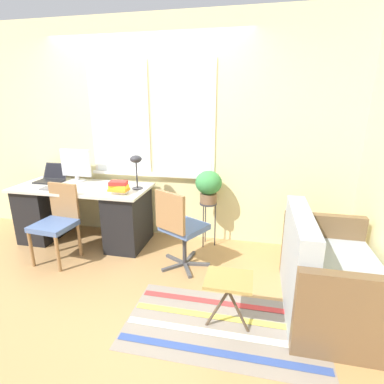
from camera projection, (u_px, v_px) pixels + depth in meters
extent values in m
plane|color=tan|center=(131.00, 260.00, 3.42)|extent=(14.00, 14.00, 0.00)
cube|color=beige|center=(150.00, 133.00, 3.77)|extent=(9.00, 0.06, 2.70)
cube|color=silver|center=(120.00, 120.00, 3.76)|extent=(0.78, 0.02, 1.39)
cube|color=white|center=(119.00, 120.00, 3.75)|extent=(0.71, 0.01, 1.32)
cube|color=silver|center=(183.00, 121.00, 3.59)|extent=(0.78, 0.02, 1.39)
cube|color=white|center=(183.00, 121.00, 3.58)|extent=(0.71, 0.01, 1.32)
cube|color=silver|center=(153.00, 174.00, 3.88)|extent=(1.65, 0.11, 0.04)
cube|color=beige|center=(82.00, 188.00, 3.70)|extent=(1.67, 0.71, 0.03)
cube|color=black|center=(44.00, 212.00, 3.92)|extent=(0.40, 0.63, 0.70)
cube|color=black|center=(128.00, 219.00, 3.68)|extent=(0.40, 0.63, 0.70)
cube|color=black|center=(49.00, 182.00, 3.87)|extent=(0.34, 0.22, 0.02)
cube|color=black|center=(56.00, 171.00, 3.99)|extent=(0.34, 0.11, 0.20)
cube|color=black|center=(56.00, 171.00, 3.98)|extent=(0.30, 0.09, 0.17)
cylinder|color=silver|center=(77.00, 181.00, 3.93)|extent=(0.21, 0.21, 0.02)
cylinder|color=silver|center=(77.00, 178.00, 3.92)|extent=(0.05, 0.05, 0.06)
cube|color=silver|center=(76.00, 163.00, 3.86)|extent=(0.41, 0.02, 0.35)
cube|color=silver|center=(75.00, 163.00, 3.85)|extent=(0.39, 0.01, 0.33)
cube|color=slate|center=(56.00, 189.00, 3.55)|extent=(0.37, 0.12, 0.02)
ellipsoid|color=black|center=(74.00, 190.00, 3.49)|extent=(0.04, 0.06, 0.03)
cylinder|color=#2D2D33|center=(137.00, 188.00, 3.59)|extent=(0.13, 0.13, 0.01)
cylinder|color=#2D2D33|center=(137.00, 175.00, 3.54)|extent=(0.02, 0.02, 0.32)
ellipsoid|color=#2D2D33|center=(136.00, 159.00, 3.49)|extent=(0.14, 0.14, 0.09)
cube|color=white|center=(120.00, 192.00, 3.41)|extent=(0.16, 0.12, 0.03)
cube|color=orange|center=(119.00, 190.00, 3.39)|extent=(0.22, 0.15, 0.03)
cube|color=yellow|center=(119.00, 187.00, 3.38)|extent=(0.21, 0.12, 0.04)
cube|color=red|center=(118.00, 183.00, 3.37)|extent=(0.21, 0.15, 0.04)
cylinder|color=olive|center=(31.00, 248.00, 3.23)|extent=(0.04, 0.04, 0.43)
cylinder|color=olive|center=(58.00, 253.00, 3.13)|extent=(0.04, 0.04, 0.43)
cylinder|color=olive|center=(54.00, 235.00, 3.55)|extent=(0.04, 0.04, 0.43)
cylinder|color=olive|center=(79.00, 239.00, 3.45)|extent=(0.04, 0.04, 0.43)
cube|color=#4C6699|center=(53.00, 226.00, 3.27)|extent=(0.44, 0.42, 0.06)
cube|color=olive|center=(64.00, 200.00, 3.40)|extent=(0.37, 0.07, 0.40)
cube|color=#47474C|center=(176.00, 259.00, 3.40)|extent=(0.26, 0.16, 0.03)
cube|color=#47474C|center=(174.00, 267.00, 3.24)|extent=(0.23, 0.22, 0.03)
cube|color=#47474C|center=(187.00, 270.00, 3.18)|extent=(0.15, 0.27, 0.03)
cube|color=#47474C|center=(197.00, 264.00, 3.30)|extent=(0.28, 0.07, 0.03)
cube|color=#47474C|center=(190.00, 258.00, 3.44)|extent=(0.09, 0.28, 0.03)
cylinder|color=#333338|center=(185.00, 246.00, 3.25)|extent=(0.04, 0.04, 0.39)
cube|color=#4C6699|center=(184.00, 227.00, 3.18)|extent=(0.55, 0.54, 0.06)
cube|color=olive|center=(170.00, 212.00, 2.96)|extent=(0.35, 0.21, 0.40)
cube|color=#9EA8B2|center=(332.00, 287.00, 2.55)|extent=(0.76, 1.01, 0.44)
cube|color=#9EA8B2|center=(300.00, 238.00, 2.48)|extent=(0.16, 1.01, 0.42)
cube|color=brown|center=(352.00, 320.00, 2.00)|extent=(0.76, 0.09, 0.67)
cube|color=brown|center=(321.00, 246.00, 3.03)|extent=(0.76, 0.09, 0.67)
cylinder|color=#333338|center=(208.00, 203.00, 3.62)|extent=(0.21, 0.21, 0.02)
cylinder|color=#333338|center=(215.00, 225.00, 3.68)|extent=(0.01, 0.01, 0.54)
cylinder|color=#333338|center=(205.00, 222.00, 3.78)|extent=(0.01, 0.01, 0.54)
cylinder|color=#333338|center=(203.00, 227.00, 3.64)|extent=(0.01, 0.01, 0.54)
cylinder|color=brown|center=(208.00, 198.00, 3.60)|extent=(0.20, 0.20, 0.12)
ellipsoid|color=#388442|center=(209.00, 183.00, 3.54)|extent=(0.31, 0.31, 0.28)
cube|color=gray|center=(223.00, 326.00, 2.41)|extent=(1.58, 0.84, 0.01)
cube|color=#334C99|center=(219.00, 353.00, 2.15)|extent=(1.54, 0.07, 0.00)
cube|color=white|center=(222.00, 334.00, 2.32)|extent=(1.54, 0.07, 0.00)
cube|color=#DBCC4C|center=(225.00, 318.00, 2.50)|extent=(1.54, 0.07, 0.00)
cube|color=#C63838|center=(227.00, 304.00, 2.67)|extent=(1.54, 0.07, 0.00)
cube|color=olive|center=(229.00, 280.00, 2.26)|extent=(0.36, 0.30, 0.02)
cylinder|color=#4C3D2D|center=(220.00, 304.00, 2.34)|extent=(0.23, 0.02, 0.44)
cylinder|color=#4C3D2D|center=(236.00, 306.00, 2.32)|extent=(0.23, 0.02, 0.44)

